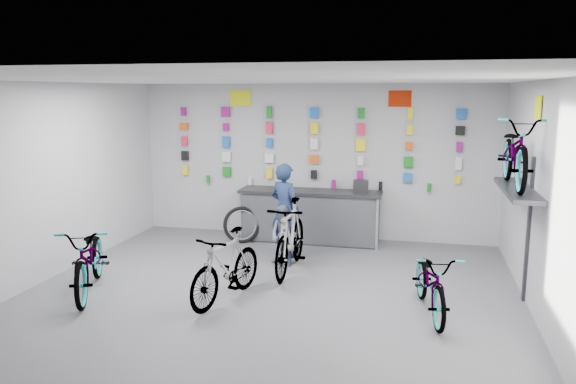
% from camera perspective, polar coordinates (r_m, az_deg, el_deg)
% --- Properties ---
extents(floor, '(8.00, 8.00, 0.00)m').
position_cam_1_polar(floor, '(7.60, -3.07, -11.90)').
color(floor, '#505055').
rests_on(floor, ground).
extents(ceiling, '(8.00, 8.00, 0.00)m').
position_cam_1_polar(ceiling, '(7.04, -3.31, 11.35)').
color(ceiling, white).
rests_on(ceiling, wall_back).
extents(wall_back, '(7.00, 0.00, 7.00)m').
position_cam_1_polar(wall_back, '(11.02, 2.73, 3.13)').
color(wall_back, '#BBBABD').
rests_on(wall_back, floor).
extents(wall_front, '(7.00, 0.00, 7.00)m').
position_cam_1_polar(wall_front, '(3.66, -21.64, -12.33)').
color(wall_front, '#BBBABD').
rests_on(wall_front, floor).
extents(wall_left, '(0.00, 8.00, 8.00)m').
position_cam_1_polar(wall_left, '(8.81, -25.57, 0.34)').
color(wall_left, '#BBBABD').
rests_on(wall_left, floor).
extents(wall_right, '(0.00, 8.00, 8.00)m').
position_cam_1_polar(wall_right, '(7.04, 25.30, -1.90)').
color(wall_right, '#BBBABD').
rests_on(wall_right, floor).
extents(counter, '(2.70, 0.66, 1.00)m').
position_cam_1_polar(counter, '(10.75, 2.23, -2.54)').
color(counter, black).
rests_on(counter, floor).
extents(merch_wall, '(5.57, 0.08, 1.57)m').
position_cam_1_polar(merch_wall, '(10.91, 2.62, 4.70)').
color(merch_wall, yellow).
rests_on(merch_wall, wall_back).
extents(wall_bracket, '(0.39, 1.90, 2.00)m').
position_cam_1_polar(wall_bracket, '(8.18, 22.41, -0.38)').
color(wall_bracket, '#333338').
rests_on(wall_bracket, wall_right).
extents(sign_left, '(0.42, 0.02, 0.30)m').
position_cam_1_polar(sign_left, '(11.29, -4.85, 9.48)').
color(sign_left, '#E3EF11').
rests_on(sign_left, wall_back).
extents(sign_right, '(0.42, 0.02, 0.30)m').
position_cam_1_polar(sign_right, '(10.73, 11.30, 9.29)').
color(sign_right, '#BC2205').
rests_on(sign_right, wall_back).
extents(sign_side, '(0.02, 0.40, 0.30)m').
position_cam_1_polar(sign_side, '(8.08, 24.06, 7.86)').
color(sign_side, '#E3EF11').
rests_on(sign_side, wall_right).
extents(bike_left, '(1.38, 2.05, 1.02)m').
position_cam_1_polar(bike_left, '(8.53, -19.47, -6.38)').
color(bike_left, gray).
rests_on(bike_left, floor).
extents(bike_center, '(0.86, 1.71, 0.99)m').
position_cam_1_polar(bike_center, '(7.79, -6.30, -7.51)').
color(bike_center, gray).
rests_on(bike_center, floor).
extents(bike_right, '(0.88, 1.74, 0.87)m').
position_cam_1_polar(bike_right, '(7.55, 14.34, -8.83)').
color(bike_right, gray).
rests_on(bike_right, floor).
extents(bike_service, '(0.55, 1.92, 1.15)m').
position_cam_1_polar(bike_service, '(8.94, 0.24, -4.58)').
color(bike_service, gray).
rests_on(bike_service, floor).
extents(bike_wall, '(0.63, 1.80, 0.95)m').
position_cam_1_polar(bike_wall, '(8.08, 22.15, 3.74)').
color(bike_wall, gray).
rests_on(bike_wall, wall_bracket).
extents(clerk, '(0.71, 0.61, 1.64)m').
position_cam_1_polar(clerk, '(9.74, -0.32, -1.85)').
color(clerk, '#19274A').
rests_on(clerk, floor).
extents(customer, '(0.60, 0.55, 1.01)m').
position_cam_1_polar(customer, '(9.27, -0.41, -4.47)').
color(customer, '#525A72').
rests_on(customer, floor).
extents(spare_wheel, '(0.72, 0.40, 0.71)m').
position_cam_1_polar(spare_wheel, '(10.74, -4.73, -3.34)').
color(spare_wheel, black).
rests_on(spare_wheel, floor).
extents(register, '(0.31, 0.33, 0.22)m').
position_cam_1_polar(register, '(10.50, 7.41, 0.54)').
color(register, black).
rests_on(register, counter).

